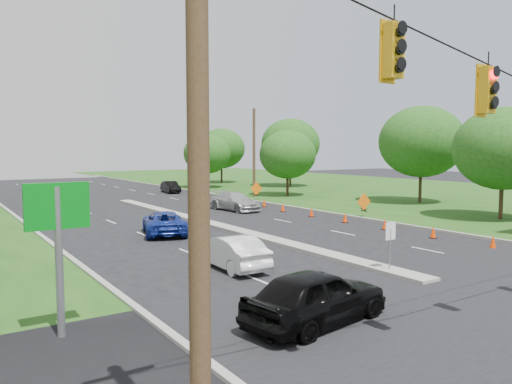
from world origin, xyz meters
TOP-DOWN VIEW (x-y plane):
  - grass_right at (30.00, 20.00)m, footprint 40.00×160.00m
  - curb_left at (-10.10, 30.00)m, footprint 0.25×110.00m
  - curb_right at (10.10, 30.00)m, footprint 0.25×110.00m
  - median at (0.00, 21.00)m, footprint 1.00×34.00m
  - median_sign at (0.00, 6.00)m, footprint 0.55×0.06m
  - utility_pole_far_right at (12.50, 35.00)m, footprint 0.28×0.28m
  - cone_1 at (8.02, 6.50)m, footprint 0.32×0.32m
  - cone_2 at (8.02, 10.00)m, footprint 0.32×0.32m
  - cone_3 at (8.02, 13.50)m, footprint 0.32×0.32m
  - cone_4 at (8.02, 17.00)m, footprint 0.32×0.32m
  - cone_5 at (8.02, 20.50)m, footprint 0.32×0.32m
  - cone_6 at (8.02, 24.00)m, footprint 0.32×0.32m
  - cone_7 at (8.62, 27.50)m, footprint 0.32×0.32m
  - cone_8 at (8.62, 31.00)m, footprint 0.32×0.32m
  - cone_9 at (8.62, 34.50)m, footprint 0.32×0.32m
  - cone_10 at (8.62, 38.00)m, footprint 0.32×0.32m
  - cone_11 at (8.62, 41.50)m, footprint 0.32×0.32m
  - work_sign_1 at (10.80, 18.00)m, footprint 1.27×0.58m
  - work_sign_2 at (10.80, 32.00)m, footprint 1.27×0.58m
  - tree_7 at (18.00, 12.00)m, footprint 6.72×6.72m
  - tree_8 at (22.00, 22.00)m, footprint 7.56×7.56m
  - tree_9 at (16.00, 34.00)m, footprint 5.88×5.88m
  - tree_10 at (24.00, 44.00)m, footprint 7.56×7.56m
  - tree_11 at (20.00, 55.00)m, footprint 6.72×6.72m
  - tree_12 at (14.00, 48.00)m, footprint 5.88×5.88m
  - black_sedan at (-6.25, 3.13)m, footprint 4.99×2.64m
  - white_sedan at (-4.86, 10.22)m, footprint 1.59×4.25m
  - blue_pickup at (-3.91, 19.46)m, footprint 3.63×5.35m
  - silver_car_far at (5.28, 26.80)m, footprint 2.59×5.24m
  - silver_car_oncoming at (-6.28, 38.16)m, footprint 2.08×4.81m
  - dark_car_receding at (7.48, 44.49)m, footprint 1.93×4.11m

SIDE VIEW (x-z plane):
  - grass_right at x=30.00m, z-range -0.03..0.03m
  - curb_left at x=-10.10m, z-range -0.08..0.08m
  - curb_right at x=10.10m, z-range -0.08..0.08m
  - median at x=0.00m, z-range -0.09..0.09m
  - cone_1 at x=8.02m, z-range 0.00..0.70m
  - cone_2 at x=8.02m, z-range 0.00..0.70m
  - cone_3 at x=8.02m, z-range 0.00..0.70m
  - cone_4 at x=8.02m, z-range 0.00..0.70m
  - cone_5 at x=8.02m, z-range 0.00..0.70m
  - cone_6 at x=8.02m, z-range 0.00..0.70m
  - cone_7 at x=8.62m, z-range 0.00..0.70m
  - cone_8 at x=8.62m, z-range 0.00..0.70m
  - cone_9 at x=8.62m, z-range 0.00..0.70m
  - cone_10 at x=8.62m, z-range 0.00..0.70m
  - cone_11 at x=8.62m, z-range 0.00..0.70m
  - dark_car_receding at x=7.48m, z-range 0.00..1.30m
  - blue_pickup at x=-3.91m, z-range 0.00..1.36m
  - white_sedan at x=-4.86m, z-range 0.00..1.39m
  - silver_car_far at x=5.28m, z-range 0.00..1.47m
  - silver_car_oncoming at x=-6.28m, z-range 0.00..1.62m
  - black_sedan at x=-6.25m, z-range 0.00..1.62m
  - work_sign_1 at x=10.80m, z-range 0.41..1.78m
  - work_sign_2 at x=10.80m, z-range 0.41..1.78m
  - median_sign at x=0.00m, z-range 0.44..2.49m
  - tree_9 at x=16.00m, z-range 0.91..7.77m
  - tree_12 at x=14.00m, z-range 0.91..7.77m
  - utility_pole_far_right at x=12.50m, z-range 0.00..9.00m
  - tree_7 at x=18.00m, z-range 1.04..8.88m
  - tree_11 at x=20.00m, z-range 1.04..8.88m
  - tree_8 at x=22.00m, z-range 1.17..9.99m
  - tree_10 at x=24.00m, z-range 1.17..9.99m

